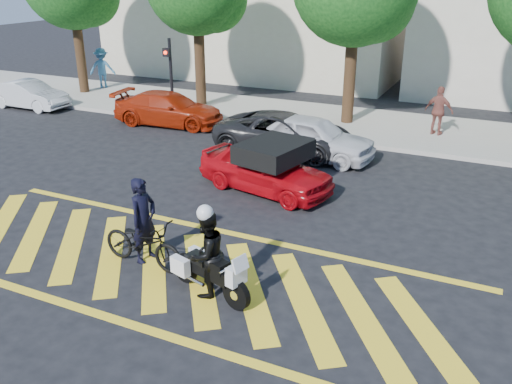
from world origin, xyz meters
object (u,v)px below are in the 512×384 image
at_px(officer_bike, 144,220).
at_px(parked_mid_right, 313,137).
at_px(police_motorcycle, 208,272).
at_px(parked_left, 169,109).
at_px(officer_moto, 207,254).
at_px(parked_far_left, 29,95).
at_px(red_convertible, 266,168).
at_px(bicycle, 143,243).
at_px(parked_mid_left, 286,133).

distance_m(officer_bike, parked_mid_right, 7.77).
xyz_separation_m(police_motorcycle, parked_left, (-7.28, 9.69, 0.16)).
height_order(police_motorcycle, officer_moto, officer_moto).
bearing_deg(parked_far_left, police_motorcycle, -123.50).
relative_size(police_motorcycle, parked_left, 0.44).
bearing_deg(red_convertible, officer_moto, -155.32).
xyz_separation_m(bicycle, parked_mid_left, (-0.16, 8.05, 0.14)).
height_order(parked_far_left, parked_left, parked_left).
relative_size(police_motorcycle, parked_mid_left, 0.41).
height_order(red_convertible, parked_mid_right, parked_mid_right).
bearing_deg(parked_left, parked_far_left, 86.22).
relative_size(bicycle, officer_moto, 1.15).
bearing_deg(police_motorcycle, parked_mid_right, 113.09).
height_order(police_motorcycle, parked_mid_right, parked_mid_right).
xyz_separation_m(parked_far_left, parked_mid_left, (12.36, -0.95, 0.06)).
bearing_deg(bicycle, parked_mid_left, 4.95).
height_order(bicycle, parked_mid_right, parked_mid_right).
bearing_deg(parked_mid_right, bicycle, 178.97).
distance_m(officer_bike, parked_mid_left, 7.84).
relative_size(bicycle, red_convertible, 0.50).
xyz_separation_m(officer_bike, parked_mid_right, (0.91, 7.71, -0.23)).
distance_m(police_motorcycle, parked_mid_right, 8.34).
relative_size(red_convertible, parked_mid_right, 0.95).
height_order(officer_moto, parked_mid_left, officer_moto).
distance_m(bicycle, officer_moto, 1.78).
distance_m(parked_far_left, parked_mid_left, 12.39).
bearing_deg(officer_moto, officer_bike, -91.04).
xyz_separation_m(bicycle, red_convertible, (0.60, 4.73, 0.14)).
xyz_separation_m(red_convertible, parked_mid_right, (0.21, 3.19, 0.03)).
distance_m(officer_bike, bicycle, 0.46).
bearing_deg(red_convertible, bicycle, -174.80).
bearing_deg(parked_far_left, officer_bike, -125.47).
relative_size(officer_bike, red_convertible, 0.47).
bearing_deg(bicycle, officer_moto, -98.49).
xyz_separation_m(bicycle, parked_far_left, (-12.52, 9.00, 0.09)).
bearing_deg(bicycle, officer_bike, 29.35).
distance_m(officer_bike, officer_moto, 1.90).
xyz_separation_m(bicycle, parked_left, (-5.56, 9.32, 0.12)).
bearing_deg(bicycle, parked_mid_right, -2.05).
bearing_deg(police_motorcycle, red_convertible, 119.23).
distance_m(red_convertible, parked_far_left, 13.80).
relative_size(bicycle, police_motorcycle, 1.01).
bearing_deg(officer_moto, bicycle, -85.48).
bearing_deg(officer_bike, red_convertible, -2.75).
xyz_separation_m(officer_moto, parked_mid_left, (-1.87, 8.42, -0.19)).
height_order(red_convertible, parked_far_left, red_convertible).
height_order(police_motorcycle, parked_far_left, parked_far_left).
height_order(officer_moto, parked_left, officer_moto).
bearing_deg(parked_left, red_convertible, -133.17).
xyz_separation_m(police_motorcycle, parked_mid_left, (-1.89, 8.41, 0.18)).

